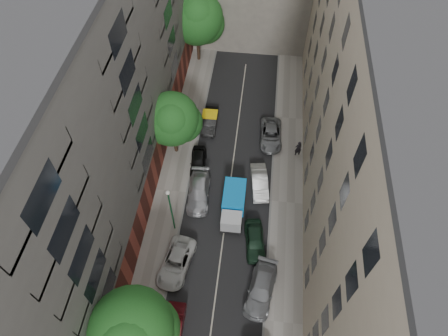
# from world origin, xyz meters

# --- Properties ---
(ground) EXTENTS (120.00, 120.00, 0.00)m
(ground) POSITION_xyz_m (0.00, 0.00, 0.00)
(ground) COLOR #4C4C49
(ground) RESTS_ON ground
(road_surface) EXTENTS (8.00, 44.00, 0.02)m
(road_surface) POSITION_xyz_m (0.00, 0.00, 0.01)
(road_surface) COLOR black
(road_surface) RESTS_ON ground
(sidewalk_left) EXTENTS (3.00, 44.00, 0.15)m
(sidewalk_left) POSITION_xyz_m (-5.50, 0.00, 0.07)
(sidewalk_left) COLOR gray
(sidewalk_left) RESTS_ON ground
(sidewalk_right) EXTENTS (3.00, 44.00, 0.15)m
(sidewalk_right) POSITION_xyz_m (5.50, 0.00, 0.07)
(sidewalk_right) COLOR gray
(sidewalk_right) RESTS_ON ground
(building_left) EXTENTS (8.00, 44.00, 20.00)m
(building_left) POSITION_xyz_m (-11.00, 0.00, 10.00)
(building_left) COLOR #4F4D4A
(building_left) RESTS_ON ground
(building_right) EXTENTS (8.00, 44.00, 20.00)m
(building_right) POSITION_xyz_m (11.00, 0.00, 10.00)
(building_right) COLOR tan
(building_right) RESTS_ON ground
(tarp_truck) EXTENTS (1.97, 4.80, 2.22)m
(tarp_truck) POSITION_xyz_m (0.60, -1.51, 1.22)
(tarp_truck) COLOR black
(tarp_truck) RESTS_ON ground
(car_left_1) EXTENTS (1.43, 3.98, 1.31)m
(car_left_1) POSITION_xyz_m (-2.80, -12.60, 0.65)
(car_left_1) COLOR #4D0F14
(car_left_1) RESTS_ON ground
(car_left_2) EXTENTS (2.97, 5.14, 1.35)m
(car_left_2) POSITION_xyz_m (-3.58, -7.36, 0.67)
(car_left_2) COLOR silver
(car_left_2) RESTS_ON ground
(car_left_3) EXTENTS (2.36, 5.10, 1.44)m
(car_left_3) POSITION_xyz_m (-2.80, -0.20, 0.72)
(car_left_3) COLOR #B5B6BA
(car_left_3) RESTS_ON ground
(car_left_4) EXTENTS (1.86, 3.93, 1.30)m
(car_left_4) POSITION_xyz_m (-3.42, 3.44, 0.65)
(car_left_4) COLOR black
(car_left_4) RESTS_ON ground
(car_left_5) EXTENTS (1.52, 4.16, 1.36)m
(car_left_5) POSITION_xyz_m (-2.99, 9.00, 0.68)
(car_left_5) COLOR black
(car_left_5) RESTS_ON ground
(car_right_1) EXTENTS (2.81, 5.19, 1.43)m
(car_right_1) POSITION_xyz_m (3.60, -8.80, 0.71)
(car_right_1) COLOR gray
(car_right_1) RESTS_ON ground
(car_right_2) EXTENTS (2.28, 4.33, 1.40)m
(car_right_2) POSITION_xyz_m (2.80, -4.60, 0.70)
(car_right_2) COLOR black
(car_right_2) RESTS_ON ground
(car_right_3) EXTENTS (2.13, 4.41, 1.39)m
(car_right_3) POSITION_xyz_m (2.80, 1.60, 0.70)
(car_right_3) COLOR silver
(car_right_3) RESTS_ON ground
(car_right_4) EXTENTS (2.41, 4.86, 1.33)m
(car_right_4) POSITION_xyz_m (3.60, 7.80, 0.66)
(car_right_4) COLOR slate
(car_right_4) RESTS_ON ground
(tree_near) EXTENTS (5.74, 5.53, 8.31)m
(tree_near) POSITION_xyz_m (-4.56, -14.32, 5.52)
(tree_near) COLOR #382619
(tree_near) RESTS_ON sidewalk_left
(tree_mid) EXTENTS (5.47, 5.23, 7.25)m
(tree_mid) POSITION_xyz_m (-5.87, 4.89, 4.66)
(tree_mid) COLOR #382619
(tree_mid) RESTS_ON sidewalk_left
(tree_far) EXTENTS (6.31, 6.18, 8.82)m
(tree_far) POSITION_xyz_m (-5.86, 19.89, 5.72)
(tree_far) COLOR #382619
(tree_far) RESTS_ON sidewalk_left
(lamp_post) EXTENTS (0.36, 0.36, 5.90)m
(lamp_post) POSITION_xyz_m (-4.41, -3.90, 3.83)
(lamp_post) COLOR #1A5B31
(lamp_post) RESTS_ON sidewalk_left
(pedestrian) EXTENTS (0.81, 0.66, 1.94)m
(pedestrian) POSITION_xyz_m (6.40, 5.89, 1.12)
(pedestrian) COLOR black
(pedestrian) RESTS_ON sidewalk_right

